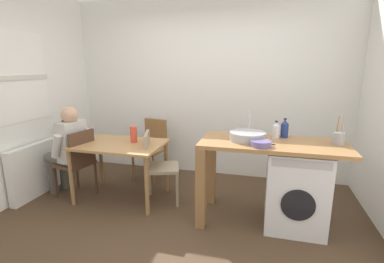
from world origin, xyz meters
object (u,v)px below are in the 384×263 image
object	(u,v)px
utensil_crock	(339,138)
vase	(134,134)
bottle_squat_brown	(285,129)
chair_person_seat	(78,160)
bottle_tall_green	(276,130)
chair_opposite	(156,163)
mixing_bowl	(261,143)
seated_person	(68,146)
washing_machine	(295,188)
dining_table	(120,151)
chair_spare_by_wall	(152,145)

from	to	relation	value
utensil_crock	vase	xyz separation A→B (m)	(-2.33, 0.17, -0.15)
bottle_squat_brown	utensil_crock	world-z (taller)	utensil_crock
chair_person_seat	bottle_tall_green	size ratio (longest dim) A/B	4.69
chair_opposite	mixing_bowl	distance (m)	1.37
seated_person	washing_machine	size ratio (longest dim) A/B	1.40
dining_table	bottle_squat_brown	distance (m)	2.01
chair_person_seat	mixing_bowl	bearing A→B (deg)	-82.21
chair_opposite	chair_spare_by_wall	xyz separation A→B (m)	(-0.36, 0.75, 0.00)
dining_table	vase	distance (m)	0.27
seated_person	chair_opposite	bearing A→B (deg)	-71.87
chair_opposite	seated_person	distance (m)	1.20
seated_person	washing_machine	distance (m)	2.83
vase	bottle_tall_green	bearing A→B (deg)	-1.56
chair_person_seat	bottle_tall_green	bearing A→B (deg)	-73.03
chair_spare_by_wall	washing_machine	world-z (taller)	chair_spare_by_wall
chair_spare_by_wall	vase	distance (m)	0.75
seated_person	washing_machine	world-z (taller)	seated_person
bottle_squat_brown	vase	size ratio (longest dim) A/B	1.05
utensil_crock	vase	size ratio (longest dim) A/B	1.46
washing_machine	utensil_crock	distance (m)	0.67
seated_person	utensil_crock	size ratio (longest dim) A/B	4.01
utensil_crock	chair_spare_by_wall	bearing A→B (deg)	160.31
chair_person_seat	chair_spare_by_wall	bearing A→B (deg)	-23.70
chair_person_seat	chair_opposite	world-z (taller)	same
chair_opposite	bottle_tall_green	distance (m)	1.49
seated_person	bottle_squat_brown	xyz separation A→B (m)	(2.68, 0.18, 0.35)
dining_table	bottle_squat_brown	bearing A→B (deg)	3.02
chair_person_seat	utensil_crock	distance (m)	3.07
chair_person_seat	bottle_tall_green	xyz separation A→B (m)	(2.43, 0.17, 0.50)
dining_table	seated_person	world-z (taller)	seated_person
chair_spare_by_wall	utensil_crock	size ratio (longest dim) A/B	3.00
dining_table	vase	world-z (taller)	vase
seated_person	utensil_crock	bearing A→B (deg)	-76.90
washing_machine	bottle_squat_brown	xyz separation A→B (m)	(-0.14, 0.23, 0.59)
dining_table	utensil_crock	xyz separation A→B (m)	(2.48, -0.07, 0.35)
bottle_tall_green	bottle_squat_brown	distance (m)	0.11
mixing_bowl	bottle_tall_green	bearing A→B (deg)	68.43
vase	chair_opposite	bearing A→B (deg)	-12.62
chair_spare_by_wall	washing_machine	xyz separation A→B (m)	(2.00, -0.90, -0.08)
chair_opposite	bottle_squat_brown	size ratio (longest dim) A/B	4.18
chair_spare_by_wall	mixing_bowl	xyz separation A→B (m)	(1.62, -1.10, 0.44)
chair_person_seat	chair_spare_by_wall	size ratio (longest dim) A/B	1.00
washing_machine	bottle_tall_green	world-z (taller)	bottle_tall_green
vase	washing_machine	bearing A→B (deg)	-6.57
bottle_tall_green	washing_machine	bearing A→B (deg)	-37.61
bottle_tall_green	utensil_crock	world-z (taller)	utensil_crock
bottle_tall_green	vase	distance (m)	1.74
chair_spare_by_wall	bottle_squat_brown	world-z (taller)	bottle_squat_brown
bottle_squat_brown	mixing_bowl	distance (m)	0.50
chair_spare_by_wall	mixing_bowl	world-z (taller)	mixing_bowl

